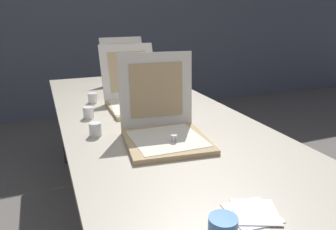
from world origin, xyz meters
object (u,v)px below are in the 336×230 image
at_px(table, 152,123).
at_px(pizza_box_back, 132,80).
at_px(pizza_box_front, 164,129).
at_px(cup_white_mid, 88,112).
at_px(cup_white_near_center, 95,129).
at_px(pizza_box_middle, 137,98).
at_px(napkin_pile, 253,212).
at_px(cup_white_far, 93,98).

relative_size(table, pizza_box_back, 5.01).
xyz_separation_m(pizza_box_front, cup_white_mid, (-0.26, 0.44, -0.02)).
xyz_separation_m(pizza_box_back, cup_white_near_center, (-0.43, -0.93, -0.02)).
height_order(pizza_box_front, pizza_box_middle, pizza_box_front).
bearing_deg(pizza_box_middle, pizza_box_front, -93.53).
bearing_deg(pizza_box_back, cup_white_near_center, -119.85).
height_order(pizza_box_front, napkin_pile, pizza_box_front).
xyz_separation_m(cup_white_far, napkin_pile, (0.23, -1.34, -0.03)).
relative_size(pizza_box_front, napkin_pile, 2.50).
bearing_deg(pizza_box_front, cup_white_near_center, 154.80).
bearing_deg(table, napkin_pile, -91.42).
bearing_deg(cup_white_near_center, pizza_box_middle, 50.81).
height_order(table, cup_white_near_center, cup_white_near_center).
bearing_deg(cup_white_mid, table, -16.74).
distance_m(cup_white_mid, napkin_pile, 1.09).
xyz_separation_m(cup_white_near_center, cup_white_far, (0.08, 0.57, 0.00)).
bearing_deg(cup_white_mid, pizza_box_back, 57.11).
bearing_deg(cup_white_far, pizza_box_back, 45.29).
bearing_deg(pizza_box_front, cup_white_far, 111.19).
distance_m(table, pizza_box_front, 0.36).
bearing_deg(pizza_box_front, table, 86.31).
distance_m(pizza_box_middle, cup_white_near_center, 0.50).
distance_m(pizza_box_back, napkin_pile, 1.70).
height_order(table, pizza_box_back, pizza_box_back).
bearing_deg(napkin_pile, pizza_box_front, 93.58).
distance_m(pizza_box_front, cup_white_near_center, 0.32).
bearing_deg(cup_white_near_center, cup_white_mid, 87.95).
distance_m(pizza_box_front, cup_white_far, 0.76).
distance_m(pizza_box_front, pizza_box_middle, 0.55).
relative_size(table, napkin_pile, 14.91).
relative_size(table, pizza_box_middle, 5.25).
relative_size(table, pizza_box_front, 5.96).
xyz_separation_m(pizza_box_front, cup_white_far, (-0.19, 0.74, -0.02)).
bearing_deg(pizza_box_front, napkin_pile, -80.00).
bearing_deg(cup_white_far, pizza_box_front, -75.23).
bearing_deg(pizza_box_front, cup_white_mid, 127.40).
bearing_deg(cup_white_far, table, -57.13).
xyz_separation_m(cup_white_near_center, napkin_pile, (0.31, -0.77, -0.03)).
relative_size(cup_white_near_center, cup_white_far, 1.00).
distance_m(pizza_box_back, cup_white_far, 0.51).
height_order(table, cup_white_far, cup_white_far).
bearing_deg(table, cup_white_near_center, -152.60).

